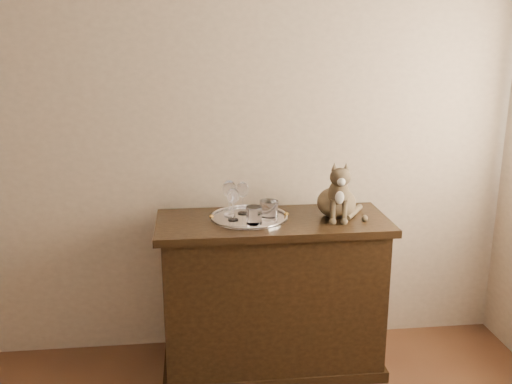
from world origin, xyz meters
TOP-DOWN VIEW (x-y plane):
  - wall_back at (0.00, 2.25)m, footprint 4.00×0.10m
  - sideboard at (0.60, 1.94)m, footprint 1.20×0.50m
  - tray at (0.48, 1.96)m, footprint 0.40×0.40m
  - wine_glass_a at (0.38, 2.00)m, footprint 0.07×0.07m
  - wine_glass_b at (0.45, 2.03)m, footprint 0.07×0.07m
  - wine_glass_c at (0.39, 1.93)m, footprint 0.06×0.06m
  - tumbler_a at (0.57, 1.92)m, footprint 0.09×0.09m
  - tumbler_b at (0.49, 1.86)m, footprint 0.08×0.08m
  - tumbler_c at (0.59, 1.96)m, footprint 0.08×0.08m
  - cat at (0.93, 1.95)m, footprint 0.35×0.33m

SIDE VIEW (x-z plane):
  - sideboard at x=0.60m, z-range 0.00..0.85m
  - tray at x=0.48m, z-range 0.85..0.86m
  - tumbler_c at x=0.59m, z-range 0.86..0.94m
  - tumbler_b at x=0.49m, z-range 0.86..0.95m
  - tumbler_a at x=0.57m, z-range 0.86..0.96m
  - wine_glass_c at x=0.39m, z-range 0.86..1.03m
  - wine_glass_b at x=0.45m, z-range 0.86..1.03m
  - wine_glass_a at x=0.38m, z-range 0.86..1.05m
  - cat at x=0.93m, z-range 0.85..1.16m
  - wall_back at x=0.00m, z-range 0.00..2.70m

